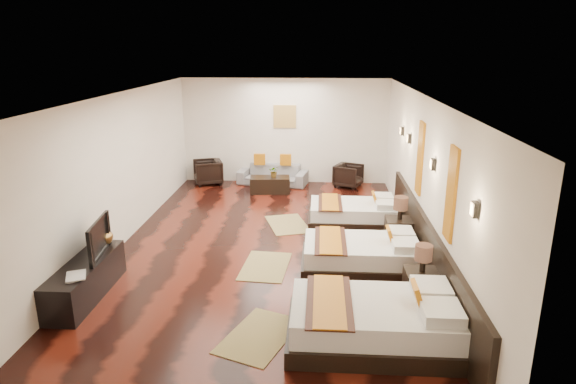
# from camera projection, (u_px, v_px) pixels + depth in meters

# --- Properties ---
(floor) EXTENTS (5.50, 9.50, 0.01)m
(floor) POSITION_uv_depth(u_px,v_px,m) (267.00, 249.00, 9.15)
(floor) COLOR black
(floor) RESTS_ON ground
(ceiling) EXTENTS (5.50, 9.50, 0.01)m
(ceiling) POSITION_uv_depth(u_px,v_px,m) (265.00, 96.00, 8.35)
(ceiling) COLOR white
(ceiling) RESTS_ON floor
(back_wall) EXTENTS (5.50, 0.01, 2.80)m
(back_wall) POSITION_uv_depth(u_px,v_px,m) (285.00, 131.00, 13.29)
(back_wall) COLOR silver
(back_wall) RESTS_ON floor
(left_wall) EXTENTS (0.01, 9.50, 2.80)m
(left_wall) POSITION_uv_depth(u_px,v_px,m) (114.00, 174.00, 8.92)
(left_wall) COLOR silver
(left_wall) RESTS_ON floor
(right_wall) EXTENTS (0.01, 9.50, 2.80)m
(right_wall) POSITION_uv_depth(u_px,v_px,m) (423.00, 179.00, 8.58)
(right_wall) COLOR silver
(right_wall) RESTS_ON floor
(headboard_panel) EXTENTS (0.08, 6.60, 0.90)m
(headboard_panel) POSITION_uv_depth(u_px,v_px,m) (426.00, 248.00, 8.09)
(headboard_panel) COLOR black
(headboard_panel) RESTS_ON floor
(bed_near) EXTENTS (2.18, 1.37, 0.83)m
(bed_near) POSITION_uv_depth(u_px,v_px,m) (376.00, 322.00, 6.24)
(bed_near) COLOR black
(bed_near) RESTS_ON floor
(bed_mid) EXTENTS (1.97, 1.24, 0.75)m
(bed_mid) POSITION_uv_depth(u_px,v_px,m) (362.00, 255.00, 8.29)
(bed_mid) COLOR black
(bed_mid) RESTS_ON floor
(bed_far) EXTENTS (1.85, 1.17, 0.71)m
(bed_far) POSITION_uv_depth(u_px,v_px,m) (354.00, 213.00, 10.37)
(bed_far) COLOR black
(bed_far) RESTS_ON floor
(nightstand_a) EXTENTS (0.47, 0.47, 0.92)m
(nightstand_a) POSITION_uv_depth(u_px,v_px,m) (421.00, 284.00, 7.14)
(nightstand_a) COLOR black
(nightstand_a) RESTS_ON floor
(nightstand_b) EXTENTS (0.49, 0.49, 0.97)m
(nightstand_b) POSITION_uv_depth(u_px,v_px,m) (399.00, 229.00, 9.18)
(nightstand_b) COLOR black
(nightstand_b) RESTS_ON floor
(jute_mat_near) EXTENTS (1.13, 1.39, 0.01)m
(jute_mat_near) POSITION_uv_depth(u_px,v_px,m) (259.00, 336.00, 6.43)
(jute_mat_near) COLOR olive
(jute_mat_near) RESTS_ON floor
(jute_mat_mid) EXTENTS (0.84, 1.26, 0.01)m
(jute_mat_mid) POSITION_uv_depth(u_px,v_px,m) (265.00, 266.00, 8.44)
(jute_mat_mid) COLOR olive
(jute_mat_mid) RESTS_ON floor
(jute_mat_far) EXTENTS (1.07, 1.37, 0.01)m
(jute_mat_far) POSITION_uv_depth(u_px,v_px,m) (288.00, 224.00, 10.41)
(jute_mat_far) COLOR olive
(jute_mat_far) RESTS_ON floor
(tv_console) EXTENTS (0.50, 1.80, 0.55)m
(tv_console) POSITION_uv_depth(u_px,v_px,m) (86.00, 280.00, 7.37)
(tv_console) COLOR black
(tv_console) RESTS_ON floor
(tv) EXTENTS (0.25, 0.99, 0.56)m
(tv) POSITION_uv_depth(u_px,v_px,m) (93.00, 238.00, 7.46)
(tv) COLOR black
(tv) RESTS_ON tv_console
(book) EXTENTS (0.38, 0.42, 0.03)m
(book) POSITION_uv_depth(u_px,v_px,m) (66.00, 278.00, 6.78)
(book) COLOR black
(book) RESTS_ON tv_console
(figurine) EXTENTS (0.40, 0.40, 0.35)m
(figurine) POSITION_uv_depth(u_px,v_px,m) (102.00, 235.00, 7.90)
(figurine) COLOR brown
(figurine) RESTS_ON tv_console
(sofa) EXTENTS (1.94, 1.03, 0.54)m
(sofa) POSITION_uv_depth(u_px,v_px,m) (273.00, 175.00, 13.35)
(sofa) COLOR gray
(sofa) RESTS_ON floor
(armchair_left) EXTENTS (0.93, 0.92, 0.66)m
(armchair_left) POSITION_uv_depth(u_px,v_px,m) (208.00, 172.00, 13.36)
(armchair_left) COLOR black
(armchair_left) RESTS_ON floor
(armchair_right) EXTENTS (0.87, 0.86, 0.61)m
(armchair_right) POSITION_uv_depth(u_px,v_px,m) (348.00, 176.00, 13.10)
(armchair_right) COLOR black
(armchair_right) RESTS_ON floor
(coffee_table) EXTENTS (1.04, 0.59, 0.40)m
(coffee_table) POSITION_uv_depth(u_px,v_px,m) (270.00, 185.00, 12.64)
(coffee_table) COLOR black
(coffee_table) RESTS_ON floor
(table_plant) EXTENTS (0.28, 0.25, 0.29)m
(table_plant) POSITION_uv_depth(u_px,v_px,m) (274.00, 171.00, 12.55)
(table_plant) COLOR #20541C
(table_plant) RESTS_ON coffee_table
(orange_panel_a) EXTENTS (0.04, 0.40, 1.30)m
(orange_panel_a) POSITION_uv_depth(u_px,v_px,m) (451.00, 194.00, 6.68)
(orange_panel_a) COLOR #D86014
(orange_panel_a) RESTS_ON right_wall
(orange_panel_b) EXTENTS (0.04, 0.40, 1.30)m
(orange_panel_b) POSITION_uv_depth(u_px,v_px,m) (420.00, 158.00, 8.78)
(orange_panel_b) COLOR #D86014
(orange_panel_b) RESTS_ON right_wall
(sconce_near) EXTENTS (0.07, 0.12, 0.18)m
(sconce_near) POSITION_uv_depth(u_px,v_px,m) (474.00, 209.00, 5.58)
(sconce_near) COLOR black
(sconce_near) RESTS_ON right_wall
(sconce_mid) EXTENTS (0.07, 0.12, 0.18)m
(sconce_mid) POSITION_uv_depth(u_px,v_px,m) (433.00, 164.00, 7.69)
(sconce_mid) COLOR black
(sconce_mid) RESTS_ON right_wall
(sconce_far) EXTENTS (0.07, 0.12, 0.18)m
(sconce_far) POSITION_uv_depth(u_px,v_px,m) (409.00, 139.00, 9.79)
(sconce_far) COLOR black
(sconce_far) RESTS_ON right_wall
(sconce_lounge) EXTENTS (0.07, 0.12, 0.18)m
(sconce_lounge) POSITION_uv_depth(u_px,v_px,m) (402.00, 131.00, 10.65)
(sconce_lounge) COLOR black
(sconce_lounge) RESTS_ON right_wall
(gold_artwork) EXTENTS (0.60, 0.04, 0.60)m
(gold_artwork) POSITION_uv_depth(u_px,v_px,m) (285.00, 116.00, 13.16)
(gold_artwork) COLOR #AD873F
(gold_artwork) RESTS_ON back_wall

